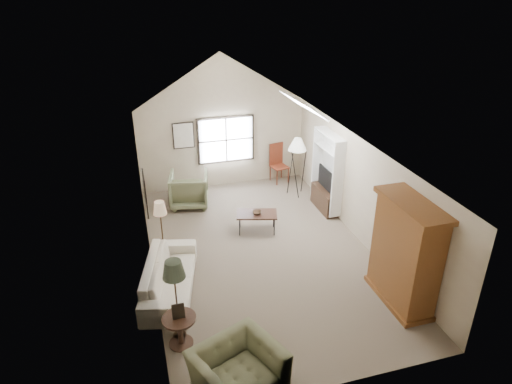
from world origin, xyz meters
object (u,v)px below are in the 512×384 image
object	(u,v)px
sofa	(170,276)
armchair_far	(189,189)
armchair_near	(238,373)
coffee_table	(257,222)
side_chair	(280,164)
armoire	(405,254)
side_table	(180,331)

from	to	relation	value
sofa	armchair_far	bearing A→B (deg)	-1.45
sofa	armchair_near	size ratio (longest dim) A/B	1.86
armchair_far	coffee_table	bearing A→B (deg)	137.84
armchair_far	side_chair	world-z (taller)	side_chair
armoire	side_chair	world-z (taller)	armoire
armchair_near	armchair_far	bearing A→B (deg)	65.70
armoire	side_table	size ratio (longest dim) A/B	3.68
armoire	armchair_near	xyz separation A→B (m)	(-3.66, -1.30, -0.68)
armchair_far	side_table	size ratio (longest dim) A/B	1.77
sofa	armchair_far	xyz separation A→B (m)	(0.97, 3.70, 0.13)
armoire	armchair_near	size ratio (longest dim) A/B	1.72
armchair_near	side_chair	bearing A→B (deg)	44.56
armchair_near	armoire	bearing A→B (deg)	-2.54
side_table	armchair_far	bearing A→B (deg)	79.59
sofa	coffee_table	world-z (taller)	sofa
armoire	armchair_near	world-z (taller)	armoire
coffee_table	side_table	world-z (taller)	side_table
sofa	side_table	size ratio (longest dim) A/B	3.99
side_chair	armchair_near	bearing A→B (deg)	-125.86
side_chair	side_table	bearing A→B (deg)	-135.18
armchair_far	side_table	distance (m)	5.39
sofa	armchair_far	size ratio (longest dim) A/B	2.26
side_table	side_chair	size ratio (longest dim) A/B	0.49
coffee_table	side_table	size ratio (longest dim) A/B	1.68
sofa	armoire	bearing A→B (deg)	-96.70
armoire	side_chair	distance (m)	6.14
coffee_table	side_table	bearing A→B (deg)	-125.30
sofa	side_chair	xyz separation A→B (m)	(3.91, 4.51, 0.26)
coffee_table	side_chair	bearing A→B (deg)	60.81
side_table	armchair_near	bearing A→B (deg)	-60.82
armchair_near	armchair_far	size ratio (longest dim) A/B	1.21
coffee_table	side_chair	world-z (taller)	side_chair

